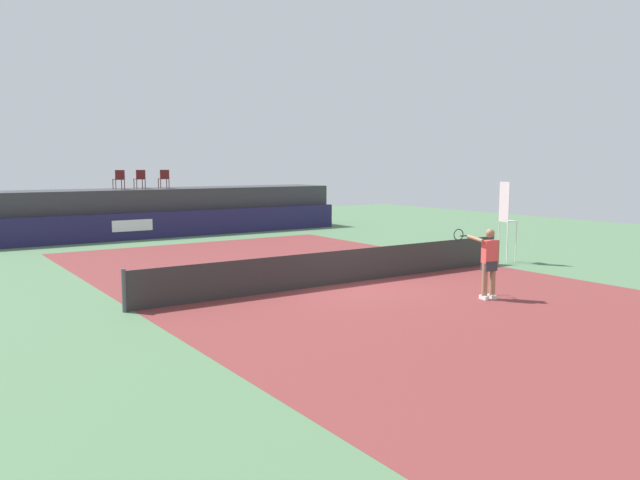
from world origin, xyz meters
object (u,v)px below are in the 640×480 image
(spectator_chair_far_left, at_px, (119,179))
(net_post_far, at_px, (492,249))
(umpire_chair, at_px, (506,216))
(tennis_ball, at_px, (257,292))
(tennis_player, at_px, (488,261))
(spectator_chair_center, at_px, (164,178))
(net_post_near, at_px, (124,291))
(spectator_chair_left, at_px, (140,178))

(spectator_chair_far_left, xyz_separation_m, net_post_far, (7.99, -15.13, -2.19))
(umpire_chair, height_order, tennis_ball, umpire_chair)
(spectator_chair_far_left, xyz_separation_m, tennis_player, (3.55, -18.79, -1.73))
(net_post_far, bearing_deg, tennis_ball, 178.95)
(spectator_chair_far_left, distance_m, spectator_chair_center, 2.15)
(spectator_chair_far_left, height_order, net_post_near, spectator_chair_far_left)
(umpire_chair, distance_m, net_post_near, 13.08)
(spectator_chair_center, bearing_deg, umpire_chair, -66.84)
(spectator_chair_far_left, height_order, net_post_far, spectator_chair_far_left)
(spectator_chair_far_left, distance_m, net_post_far, 17.25)
(umpire_chair, bearing_deg, spectator_chair_far_left, 119.71)
(spectator_chair_left, relative_size, net_post_far, 0.89)
(spectator_chair_far_left, xyz_separation_m, spectator_chair_center, (2.15, 0.02, 0.00))
(net_post_far, relative_size, tennis_player, 0.56)
(net_post_near, relative_size, tennis_player, 0.56)
(spectator_chair_center, bearing_deg, tennis_player, -85.75)
(net_post_near, xyz_separation_m, tennis_player, (7.96, -3.66, 0.46))
(spectator_chair_center, height_order, umpire_chair, spectator_chair_center)
(umpire_chair, bearing_deg, spectator_chair_center, 113.16)
(spectator_chair_far_left, xyz_separation_m, spectator_chair_left, (1.01, 0.12, 0.00))
(spectator_chair_center, height_order, tennis_ball, spectator_chair_center)
(spectator_chair_far_left, relative_size, tennis_player, 0.50)
(spectator_chair_far_left, relative_size, spectator_chair_center, 1.00)
(spectator_chair_left, height_order, tennis_ball, spectator_chair_left)
(spectator_chair_far_left, relative_size, spectator_chair_left, 1.00)
(spectator_chair_center, distance_m, net_post_near, 16.65)
(spectator_chair_far_left, bearing_deg, spectator_chair_left, 6.70)
(spectator_chair_center, distance_m, net_post_far, 16.38)
(umpire_chair, height_order, tennis_player, umpire_chair)
(spectator_chair_center, distance_m, tennis_ball, 15.53)
(spectator_chair_left, relative_size, tennis_ball, 13.06)
(net_post_far, bearing_deg, spectator_chair_center, 111.08)
(umpire_chair, bearing_deg, net_post_near, -179.96)
(spectator_chair_center, height_order, net_post_near, spectator_chair_center)
(net_post_near, distance_m, net_post_far, 12.40)
(net_post_far, distance_m, tennis_ball, 8.93)
(spectator_chair_left, bearing_deg, spectator_chair_center, -4.92)
(spectator_chair_center, bearing_deg, spectator_chair_left, 175.08)
(net_post_near, height_order, net_post_far, same)
(tennis_player, bearing_deg, spectator_chair_far_left, 100.69)
(spectator_chair_center, relative_size, tennis_ball, 13.06)
(spectator_chair_center, height_order, net_post_far, spectator_chair_center)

